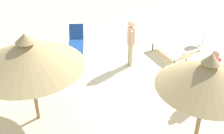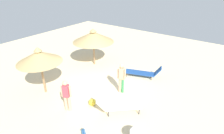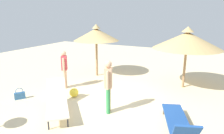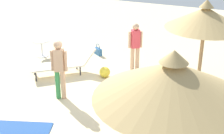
{
  "view_description": "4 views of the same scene",
  "coord_description": "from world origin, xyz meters",
  "views": [
    {
      "loc": [
        -1.39,
        7.61,
        5.41
      ],
      "look_at": [
        0.56,
        0.75,
        1.0
      ],
      "focal_mm": 46.94,
      "sensor_mm": 36.0,
      "label": 1
    },
    {
      "loc": [
        -6.33,
        -5.46,
        5.56
      ],
      "look_at": [
        0.65,
        -0.39,
        1.19
      ],
      "focal_mm": 28.85,
      "sensor_mm": 36.0,
      "label": 2
    },
    {
      "loc": [
        3.15,
        -6.35,
        3.01
      ],
      "look_at": [
        -0.08,
        0.15,
        1.12
      ],
      "focal_mm": 32.56,
      "sensor_mm": 36.0,
      "label": 3
    },
    {
      "loc": [
        7.16,
        3.37,
        4.39
      ],
      "look_at": [
        0.08,
        0.23,
        1.04
      ],
      "focal_mm": 52.6,
      "sensor_mm": 36.0,
      "label": 4
    }
  ],
  "objects": [
    {
      "name": "lounge_chair_near_right",
      "position": [
        2.59,
        -1.39,
        0.33
      ],
      "size": [
        1.24,
        2.22,
        0.8
      ],
      "color": "#1E478C",
      "rests_on": "ground"
    },
    {
      "name": "lounge_chair_front",
      "position": [
        -1.0,
        -1.87,
        0.39
      ],
      "size": [
        1.82,
        1.92,
        0.86
      ],
      "color": "silver",
      "rests_on": "ground"
    },
    {
      "name": "handbag",
      "position": [
        -2.94,
        -1.67,
        0.15
      ],
      "size": [
        0.32,
        0.38,
        0.43
      ],
      "color": "#336699",
      "rests_on": "ground"
    },
    {
      "name": "person_standing_far_right",
      "position": [
        0.43,
        -1.14,
        0.95
      ],
      "size": [
        0.29,
        0.42,
        1.67
      ],
      "color": "tan",
      "rests_on": "ground"
    },
    {
      "name": "beach_ball",
      "position": [
        -1.29,
        -0.63,
        0.17
      ],
      "size": [
        0.34,
        0.34,
        0.34
      ],
      "primitive_type": "sphere",
      "color": "yellow",
      "rests_on": "ground"
    },
    {
      "name": "ground",
      "position": [
        0.0,
        0.0,
        -0.05
      ],
      "size": [
        24.0,
        24.0,
        0.1
      ],
      "primitive_type": "cube",
      "color": "beige"
    },
    {
      "name": "parasol_umbrella_near_left",
      "position": [
        -1.93,
        2.15,
        2.05
      ],
      "size": [
        2.2,
        2.2,
        2.56
      ],
      "color": "olive",
      "rests_on": "ground"
    },
    {
      "name": "parasol_umbrella_far_left",
      "position": [
        2.22,
        2.29,
        2.0
      ],
      "size": [
        2.73,
        2.73,
        2.54
      ],
      "color": "olive",
      "rests_on": "ground"
    },
    {
      "name": "person_standing_back",
      "position": [
        -2.22,
        0.03,
        0.89
      ],
      "size": [
        0.33,
        0.4,
        1.57
      ],
      "color": "tan",
      "rests_on": "ground"
    }
  ]
}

